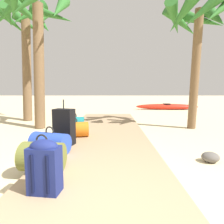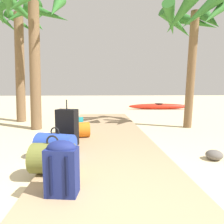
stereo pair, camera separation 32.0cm
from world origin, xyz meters
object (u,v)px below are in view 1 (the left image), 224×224
Objects in this scene: duffel_bag_blue at (49,143)px; backpack_navy at (43,165)px; duffel_bag_orange at (73,130)px; suitcase_black at (63,127)px; palm_tree_near_left at (37,25)px; duffel_bag_olive at (41,157)px; palm_tree_near_right at (196,24)px; duffel_bag_teal at (73,124)px; kayak at (166,107)px; palm_tree_far_left at (23,31)px.

duffel_bag_blue is 1.25× the size of backpack_navy.
suitcase_black reaches higher than duffel_bag_orange.
palm_tree_near_left is at bearing 109.49° from backpack_navy.
palm_tree_near_right is (3.27, 3.19, 2.67)m from duffel_bag_olive.
duffel_bag_blue is 0.18× the size of palm_tree_near_left.
duffel_bag_orange is (0.18, 1.16, -0.01)m from duffel_bag_blue.
duffel_bag_teal is at bearing 95.40° from backpack_navy.
palm_tree_near_left reaches higher than duffel_bag_teal.
palm_tree_near_right is at bearing -97.91° from kayak.
palm_tree_far_left is at bearing 133.34° from duffel_bag_teal.
palm_tree_near_right reaches higher than duffel_bag_olive.
duffel_bag_teal is at bearing -124.04° from kayak.
kayak is (3.98, 6.78, -0.08)m from duffel_bag_orange.
palm_tree_near_left is 1.08× the size of palm_tree_near_right.
duffel_bag_orange is 3.42m from palm_tree_near_left.
duffel_bag_teal reaches higher than duffel_bag_blue.
duffel_bag_olive is (0.01, -1.29, -0.15)m from suitcase_black.
duffel_bag_olive is 0.16× the size of palm_tree_near_right.
palm_tree_far_left is (-2.20, 3.57, 2.79)m from suitcase_black.
palm_tree_far_left is at bearing 126.11° from palm_tree_near_left.
suitcase_black is 0.24× the size of palm_tree_near_right.
palm_tree_far_left is at bearing 121.59° from suitcase_black.
kayak is (3.81, 9.24, -0.22)m from backpack_navy.
suitcase_black is at bearing -149.91° from palm_tree_near_right.
duffel_bag_blue is at bearing 99.96° from duffel_bag_olive.
suitcase_black is at bearing -61.46° from palm_tree_near_left.
palm_tree_far_left is (-2.21, 4.86, 2.95)m from duffel_bag_olive.
duffel_bag_orange is at bearing 93.80° from backpack_navy.
backpack_navy reaches higher than duffel_bag_orange.
backpack_navy is 0.60m from duffel_bag_olive.
duffel_bag_blue is at bearing -99.06° from duffel_bag_orange.
duffel_bag_orange is 0.80× the size of suitcase_black.
duffel_bag_teal is at bearing 88.44° from duffel_bag_blue.
palm_tree_far_left is (-2.26, 2.95, 2.97)m from duffel_bag_orange.
backpack_navy is 0.16× the size of kayak.
palm_tree_near_left is at bearing -135.26° from kayak.
suitcase_black is 1.85m from backpack_navy.
kayak is at bearing 55.96° from duffel_bag_teal.
palm_tree_near_right is at bearing -3.88° from palm_tree_near_left.
duffel_bag_olive is 0.17× the size of kayak.
duffel_bag_teal reaches higher than kayak.
duffel_bag_blue is at bearing -63.15° from palm_tree_far_left.
duffel_bag_blue reaches higher than duffel_bag_orange.
duffel_bag_olive is 5.28m from palm_tree_near_right.
duffel_bag_orange is 1.21× the size of duffel_bag_olive.
palm_tree_far_left reaches higher than suitcase_black.
duffel_bag_olive is at bearing -65.53° from palm_tree_far_left.
suitcase_black is 3.60m from palm_tree_near_left.
duffel_bag_blue is at bearing -102.33° from suitcase_black.
palm_tree_near_right is at bearing 9.93° from duffel_bag_teal.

